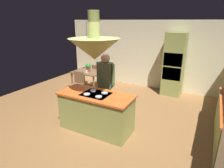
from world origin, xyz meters
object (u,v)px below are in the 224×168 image
Objects in this scene: oven_tower at (174,65)px; dining_table at (88,74)px; potted_plant_on_table at (88,67)px; person_at_island at (106,82)px; chair_by_back_wall at (98,74)px; cup_on_table at (86,72)px; kitchen_island at (96,112)px; chair_facing_island at (78,83)px.

dining_table is at bearing -157.79° from oven_tower.
oven_tower is 2.03× the size of dining_table.
oven_tower reaches higher than potted_plant_on_table.
person_at_island is 5.81× the size of potted_plant_on_table.
oven_tower is 2.48× the size of chair_by_back_wall.
cup_on_table is at bearing -153.54° from oven_tower.
potted_plant_on_table reaches higher than dining_table.
chair_facing_island is at bearing 139.47° from kitchen_island.
cup_on_table is (-2.72, -1.36, -0.27)m from oven_tower.
cup_on_table is (0.08, 0.43, 0.30)m from chair_facing_island.
kitchen_island is 2.02× the size of chair_facing_island.
chair_facing_island is 1.29m from chair_by_back_wall.
kitchen_island is 2.24m from chair_facing_island.
oven_tower reaches higher than cup_on_table.
chair_by_back_wall is 0.91m from cup_on_table.
chair_facing_island is (-2.80, -1.79, -0.58)m from oven_tower.
chair_facing_island is 1.00× the size of chair_by_back_wall.
chair_by_back_wall is 0.79m from potted_plant_on_table.
cup_on_table is at bearing 95.04° from chair_by_back_wall.
cup_on_table is (0.08, -0.21, 0.15)m from dining_table.
cup_on_table is (0.08, -0.86, 0.30)m from chair_by_back_wall.
person_at_island is 19.38× the size of cup_on_table.
dining_table is 3.54× the size of potted_plant_on_table.
potted_plant_on_table is (-1.67, 2.08, 0.46)m from kitchen_island.
chair_by_back_wall is at bearing 127.11° from person_at_island.
dining_table is at bearing 90.00° from chair_by_back_wall.
chair_by_back_wall is (-1.58, 2.09, -0.50)m from person_at_island.
person_at_island is at bearing -39.22° from cup_on_table.
chair_facing_island is (-1.58, 0.79, -0.50)m from person_at_island.
oven_tower is 3.05m from dining_table.
oven_tower reaches higher than dining_table.
chair_by_back_wall is 2.90× the size of potted_plant_on_table.
dining_table is at bearing 137.64° from person_at_island.
kitchen_island is at bearing -40.53° from chair_facing_island.
oven_tower reaches higher than chair_by_back_wall.
person_at_island reaches higher than chair_facing_island.
person_at_island is (-1.22, -2.58, -0.07)m from oven_tower.
oven_tower is at bearing -169.94° from chair_by_back_wall.
cup_on_table is (0.05, -0.20, -0.12)m from potted_plant_on_table.
potted_plant_on_table is at bearing 128.79° from kitchen_island.
chair_facing_island is 0.53m from cup_on_table.
person_at_island is at bearing -26.66° from chair_facing_island.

